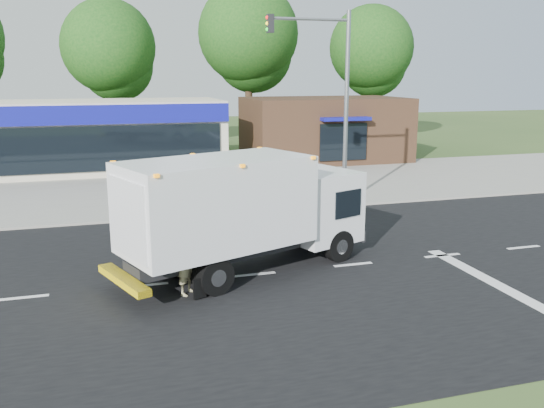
# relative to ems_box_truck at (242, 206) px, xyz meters

# --- Properties ---
(ground) EXTENTS (120.00, 120.00, 0.00)m
(ground) POSITION_rel_ems_box_truck_xyz_m (3.25, -0.34, -1.92)
(ground) COLOR #385123
(ground) RESTS_ON ground
(road_asphalt) EXTENTS (60.00, 14.00, 0.02)m
(road_asphalt) POSITION_rel_ems_box_truck_xyz_m (3.25, -0.34, -1.91)
(road_asphalt) COLOR black
(road_asphalt) RESTS_ON ground
(sidewalk) EXTENTS (60.00, 2.40, 0.12)m
(sidewalk) POSITION_rel_ems_box_truck_xyz_m (3.25, 7.86, -1.86)
(sidewalk) COLOR gray
(sidewalk) RESTS_ON ground
(parking_apron) EXTENTS (60.00, 9.00, 0.02)m
(parking_apron) POSITION_rel_ems_box_truck_xyz_m (3.25, 13.66, -1.91)
(parking_apron) COLOR gray
(parking_apron) RESTS_ON ground
(lane_markings) EXTENTS (55.20, 7.00, 0.01)m
(lane_markings) POSITION_rel_ems_box_truck_xyz_m (4.60, -1.69, -1.90)
(lane_markings) COLOR silver
(lane_markings) RESTS_ON road_asphalt
(ems_box_truck) EXTENTS (7.83, 4.81, 3.32)m
(ems_box_truck) POSITION_rel_ems_box_truck_xyz_m (0.00, 0.00, 0.00)
(ems_box_truck) COLOR black
(ems_box_truck) RESTS_ON ground
(emergency_worker) EXTENTS (0.74, 0.78, 1.90)m
(emergency_worker) POSITION_rel_ems_box_truck_xyz_m (-1.75, -1.23, -0.98)
(emergency_worker) COLOR tan
(emergency_worker) RESTS_ON ground
(retail_strip_mall) EXTENTS (18.00, 6.20, 4.00)m
(retail_strip_mall) POSITION_rel_ems_box_truck_xyz_m (-5.75, 19.59, 0.10)
(retail_strip_mall) COLOR beige
(retail_strip_mall) RESTS_ON ground
(brown_storefront) EXTENTS (10.00, 6.70, 4.00)m
(brown_storefront) POSITION_rel_ems_box_truck_xyz_m (10.25, 19.64, 0.09)
(brown_storefront) COLOR #382316
(brown_storefront) RESTS_ON ground
(traffic_signal_pole) EXTENTS (3.51, 0.25, 8.00)m
(traffic_signal_pole) POSITION_rel_ems_box_truck_xyz_m (5.60, 7.26, 3.01)
(traffic_signal_pole) COLOR gray
(traffic_signal_pole) RESTS_ON ground
(background_trees) EXTENTS (36.77, 7.39, 12.10)m
(background_trees) POSITION_rel_ems_box_truck_xyz_m (2.40, 27.82, 5.47)
(background_trees) COLOR #332114
(background_trees) RESTS_ON ground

